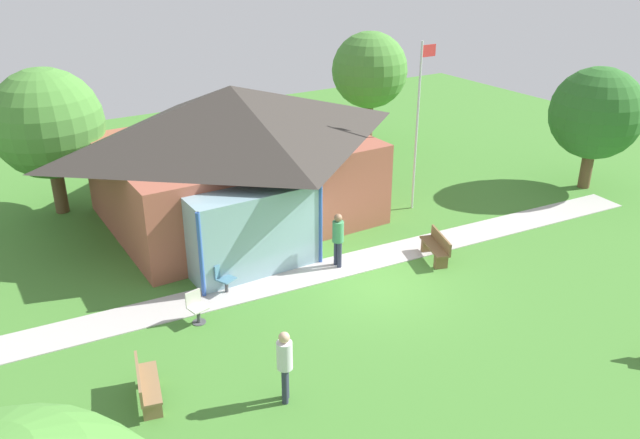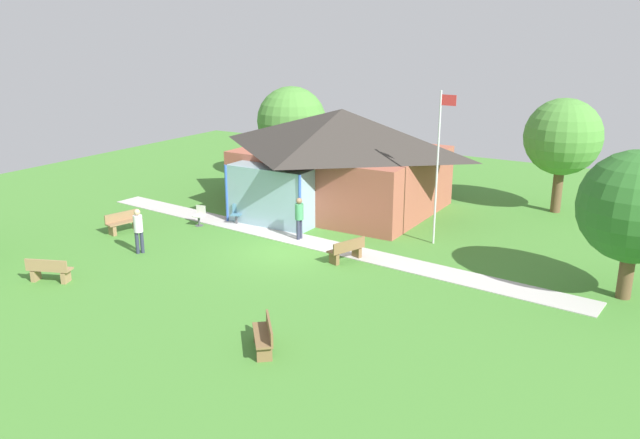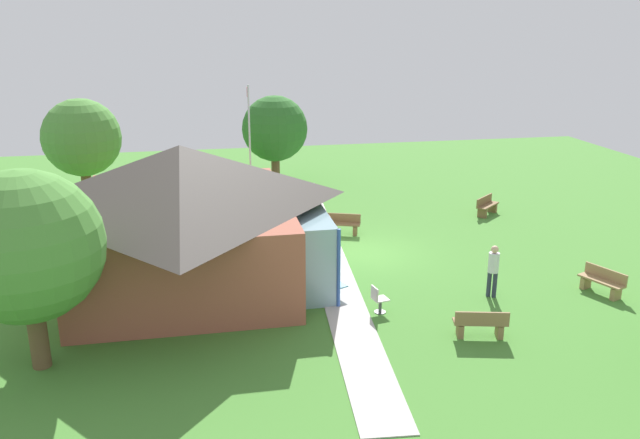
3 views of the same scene
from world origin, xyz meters
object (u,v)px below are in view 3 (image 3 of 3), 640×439
at_px(patio_chair_west, 378,300).
at_px(tree_behind_pavilion_right, 82,138).
at_px(visitor_strolling_lawn, 493,267).
at_px(bench_front_left, 602,282).
at_px(bench_front_right, 487,206).
at_px(flagpole, 250,150).
at_px(tree_east_hedge, 275,129).
at_px(bench_rear_near_path, 342,225).
at_px(bench_mid_left, 481,324).
at_px(visitor_on_path, 328,233).
at_px(pavilion, 188,212).
at_px(tree_behind_pavilion_left, 25,247).
at_px(patio_chair_porch_left, 337,287).

height_order(patio_chair_west, tree_behind_pavilion_right, tree_behind_pavilion_right).
bearing_deg(visitor_strolling_lawn, patio_chair_west, 41.78).
height_order(bench_front_left, bench_front_right, same).
relative_size(flagpole, tree_east_hedge, 1.26).
relative_size(bench_rear_near_path, tree_behind_pavilion_right, 0.30).
relative_size(flagpole, bench_mid_left, 3.85).
height_order(bench_front_right, tree_east_hedge, tree_east_hedge).
distance_m(bench_rear_near_path, visitor_strolling_lawn, 7.89).
bearing_deg(bench_rear_near_path, patio_chair_west, 105.21).
bearing_deg(bench_rear_near_path, bench_front_right, -148.85).
relative_size(bench_mid_left, visitor_on_path, 0.90).
xyz_separation_m(pavilion, flagpole, (5.83, -2.61, 0.87)).
relative_size(visitor_on_path, tree_behind_pavilion_right, 0.33).
bearing_deg(tree_east_hedge, tree_behind_pavilion_left, 155.23).
xyz_separation_m(pavilion, bench_front_left, (-3.77, -13.12, -2.03)).
bearing_deg(patio_chair_west, patio_chair_porch_left, -151.60).
relative_size(patio_chair_porch_left, visitor_on_path, 0.49).
height_order(bench_rear_near_path, tree_east_hedge, tree_east_hedge).
bearing_deg(tree_behind_pavilion_left, pavilion, -36.42).
xyz_separation_m(bench_mid_left, tree_behind_pavilion_left, (0.67, 11.77, 2.87)).
bearing_deg(pavilion, patio_chair_porch_left, -119.19).
distance_m(bench_mid_left, tree_behind_pavilion_right, 19.68).
distance_m(bench_rear_near_path, visitor_on_path, 3.14).
distance_m(bench_mid_left, patio_chair_west, 3.16).
xyz_separation_m(visitor_on_path, tree_east_hedge, (11.98, 0.42, 1.96)).
distance_m(pavilion, tree_east_hedge, 13.75).
relative_size(patio_chair_west, patio_chair_porch_left, 1.00).
height_order(bench_mid_left, tree_behind_pavilion_right, tree_behind_pavilion_right).
xyz_separation_m(bench_front_left, bench_rear_near_path, (7.59, 6.94, 0.00)).
height_order(bench_front_left, patio_chair_porch_left, patio_chair_porch_left).
xyz_separation_m(bench_front_left, patio_chair_west, (-0.01, 7.55, 0.01)).
bearing_deg(patio_chair_west, tree_behind_pavilion_right, -152.37).
bearing_deg(bench_front_right, tree_east_hedge, -82.06).
relative_size(bench_mid_left, patio_chair_porch_left, 1.82).
distance_m(bench_front_right, tree_east_hedge, 11.93).
height_order(bench_front_right, visitor_on_path, visitor_on_path).
relative_size(patio_chair_west, tree_east_hedge, 0.18).
relative_size(pavilion, tree_behind_pavilion_left, 1.83).
height_order(bench_rear_near_path, visitor_on_path, visitor_on_path).
distance_m(visitor_on_path, tree_behind_pavilion_right, 12.72).
xyz_separation_m(flagpole, bench_front_left, (-9.60, -10.51, -2.90)).
relative_size(pavilion, flagpole, 1.58).
height_order(bench_rear_near_path, patio_chair_porch_left, patio_chair_porch_left).
xyz_separation_m(bench_rear_near_path, tree_behind_pavilion_left, (-9.01, 10.00, 2.87)).
distance_m(bench_front_right, tree_behind_pavilion_right, 18.53).
bearing_deg(bench_rear_near_path, flagpole, -9.72).
bearing_deg(tree_behind_pavilion_left, tree_behind_pavilion_right, 3.17).
xyz_separation_m(bench_front_right, tree_behind_pavilion_right, (3.72, 17.89, 3.09)).
xyz_separation_m(patio_chair_porch_left, visitor_strolling_lawn, (-0.78, -4.92, 0.61)).
xyz_separation_m(bench_front_left, bench_mid_left, (-2.09, 5.18, 0.00)).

